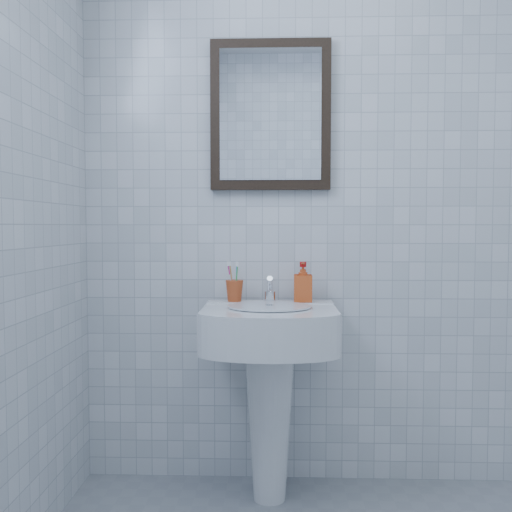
{
  "coord_description": "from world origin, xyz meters",
  "views": [
    {
      "loc": [
        -0.28,
        -1.22,
        1.09
      ],
      "look_at": [
        -0.36,
        0.86,
        0.98
      ],
      "focal_mm": 40.0,
      "sensor_mm": 36.0,
      "label": 1
    }
  ],
  "objects": [
    {
      "name": "wall_back",
      "position": [
        0.0,
        1.2,
        1.25
      ],
      "size": [
        2.2,
        0.02,
        2.5
      ],
      "primitive_type": "cube",
      "color": "silver",
      "rests_on": "ground"
    },
    {
      "name": "washbasin",
      "position": [
        -0.31,
        0.98,
        0.53
      ],
      "size": [
        0.51,
        0.37,
        0.79
      ],
      "color": "white",
      "rests_on": "ground"
    },
    {
      "name": "faucet",
      "position": [
        -0.31,
        1.08,
        0.82
      ],
      "size": [
        0.04,
        0.1,
        0.11
      ],
      "color": "silver",
      "rests_on": "washbasin"
    },
    {
      "name": "toothbrush_cup",
      "position": [
        -0.46,
        1.1,
        0.82
      ],
      "size": [
        0.09,
        0.09,
        0.09
      ],
      "primitive_type": null,
      "rotation": [
        0.0,
        0.0,
        0.35
      ],
      "color": "#B1441D",
      "rests_on": "washbasin"
    },
    {
      "name": "soap_dispenser",
      "position": [
        -0.18,
        1.1,
        0.86
      ],
      "size": [
        0.07,
        0.08,
        0.16
      ],
      "primitive_type": "imported",
      "rotation": [
        0.0,
        0.0,
        -0.02
      ],
      "color": "#CB4A13",
      "rests_on": "washbasin"
    },
    {
      "name": "wall_mirror",
      "position": [
        -0.31,
        1.18,
        1.55
      ],
      "size": [
        0.5,
        0.04,
        0.62
      ],
      "color": "black",
      "rests_on": "wall_back"
    }
  ]
}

